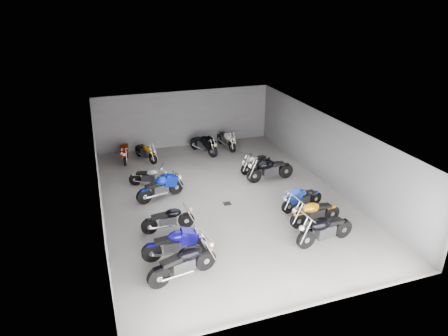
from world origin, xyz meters
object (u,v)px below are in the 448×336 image
(motorcycle_back_b, at_px, (146,152))
(motorcycle_back_e, at_px, (227,139))
(motorcycle_left_f, at_px, (149,177))
(motorcycle_back_d, at_px, (204,144))
(drain_grate, at_px, (227,203))
(motorcycle_right_a, at_px, (325,229))
(motorcycle_right_c, at_px, (302,198))
(motorcycle_left_e, at_px, (161,187))
(motorcycle_right_f, at_px, (256,163))
(motorcycle_right_e, at_px, (270,169))
(motorcycle_back_a, at_px, (125,152))
(motorcycle_right_b, at_px, (315,212))
(motorcycle_left_c, at_px, (169,219))
(motorcycle_left_b, at_px, (175,244))
(motorcycle_left_a, at_px, (183,263))

(motorcycle_back_b, bearing_deg, motorcycle_back_e, 162.47)
(motorcycle_left_f, relative_size, motorcycle_back_d, 0.82)
(drain_grate, height_order, motorcycle_right_a, motorcycle_right_a)
(drain_grate, relative_size, motorcycle_right_c, 0.16)
(motorcycle_left_e, distance_m, motorcycle_right_a, 7.11)
(motorcycle_right_f, height_order, motorcycle_back_b, motorcycle_back_b)
(motorcycle_right_e, bearing_deg, motorcycle_right_a, 175.57)
(motorcycle_right_a, xyz_separation_m, motorcycle_back_a, (-5.89, 10.01, -0.06))
(motorcycle_back_b, bearing_deg, drain_grate, 91.01)
(motorcycle_right_a, relative_size, motorcycle_back_b, 1.20)
(motorcycle_right_e, bearing_deg, motorcycle_right_b, 178.91)
(motorcycle_right_a, height_order, motorcycle_right_f, motorcycle_right_a)
(motorcycle_right_f, distance_m, motorcycle_back_b, 5.88)
(motorcycle_left_c, distance_m, motorcycle_right_e, 6.08)
(motorcycle_left_e, relative_size, motorcycle_back_d, 1.02)
(motorcycle_left_c, distance_m, motorcycle_back_d, 7.88)
(motorcycle_left_b, relative_size, motorcycle_right_f, 1.18)
(motorcycle_left_f, distance_m, motorcycle_right_f, 5.28)
(motorcycle_left_f, bearing_deg, motorcycle_back_d, 155.44)
(motorcycle_back_a, height_order, motorcycle_back_e, motorcycle_back_e)
(motorcycle_right_e, bearing_deg, motorcycle_left_a, 134.98)
(motorcycle_right_e, xyz_separation_m, motorcycle_back_d, (-2.00, 4.30, -0.03))
(motorcycle_right_a, height_order, motorcycle_back_d, motorcycle_right_a)
(motorcycle_right_b, distance_m, motorcycle_back_b, 9.95)
(motorcycle_right_f, bearing_deg, motorcycle_left_b, 115.52)
(motorcycle_left_b, relative_size, motorcycle_back_d, 1.04)
(motorcycle_right_a, height_order, motorcycle_back_b, motorcycle_right_a)
(motorcycle_back_d, bearing_deg, motorcycle_back_e, 172.24)
(motorcycle_left_e, relative_size, motorcycle_right_b, 1.00)
(motorcycle_left_a, xyz_separation_m, motorcycle_back_d, (3.49, 9.96, -0.02))
(motorcycle_left_f, bearing_deg, drain_grate, 69.68)
(motorcycle_right_b, xyz_separation_m, motorcycle_right_f, (-0.21, 5.34, -0.05))
(motorcycle_right_f, relative_size, motorcycle_back_b, 0.96)
(motorcycle_left_b, xyz_separation_m, motorcycle_back_a, (-0.71, 9.18, -0.03))
(motorcycle_back_a, height_order, motorcycle_back_d, motorcycle_back_d)
(motorcycle_right_c, bearing_deg, drain_grate, 52.52)
(motorcycle_left_c, bearing_deg, motorcycle_back_d, 154.63)
(motorcycle_left_e, relative_size, motorcycle_back_b, 1.11)
(motorcycle_back_a, distance_m, motorcycle_back_d, 4.24)
(motorcycle_left_c, height_order, motorcycle_right_e, motorcycle_right_e)
(motorcycle_right_a, xyz_separation_m, motorcycle_right_f, (0.11, 6.54, -0.09))
(motorcycle_back_a, relative_size, motorcycle_back_e, 0.93)
(drain_grate, height_order, motorcycle_left_c, motorcycle_left_c)
(motorcycle_back_e, bearing_deg, motorcycle_right_b, 86.43)
(motorcycle_left_b, distance_m, motorcycle_back_a, 9.21)
(motorcycle_back_d, bearing_deg, motorcycle_right_f, 96.14)
(motorcycle_right_f, bearing_deg, motorcycle_right_b, 160.54)
(drain_grate, relative_size, motorcycle_left_a, 0.14)
(motorcycle_right_b, bearing_deg, motorcycle_left_f, 42.20)
(motorcycle_left_b, bearing_deg, motorcycle_back_a, -172.32)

